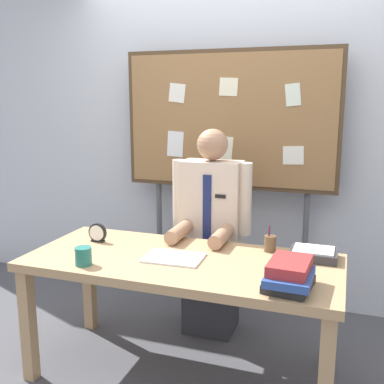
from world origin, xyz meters
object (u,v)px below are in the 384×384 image
(desk, at_px, (182,273))
(book_stack, at_px, (289,275))
(person, at_px, (211,240))
(paper_tray, at_px, (314,254))
(bulletin_board, at_px, (229,124))
(pen_holder, at_px, (270,243))
(open_notebook, at_px, (174,258))
(desk_clock, at_px, (98,233))
(coffee_mug, at_px, (83,256))

(desk, bearing_deg, book_stack, -18.70)
(person, xyz_separation_m, paper_tray, (0.70, -0.33, 0.09))
(bulletin_board, bearing_deg, desk, -90.00)
(pen_holder, bearing_deg, paper_tray, -9.43)
(open_notebook, relative_size, desk_clock, 2.71)
(person, height_order, paper_tray, person)
(desk, height_order, coffee_mug, coffee_mug)
(open_notebook, xyz_separation_m, desk_clock, (-0.57, 0.13, 0.05))
(desk, relative_size, desk_clock, 14.76)
(person, xyz_separation_m, pen_holder, (0.45, -0.29, 0.12))
(person, xyz_separation_m, desk_clock, (-0.61, -0.46, 0.12))
(open_notebook, xyz_separation_m, pen_holder, (0.49, 0.31, 0.04))
(person, relative_size, pen_holder, 8.90)
(desk, bearing_deg, desk_clock, 169.44)
(coffee_mug, height_order, pen_holder, pen_holder)
(paper_tray, bearing_deg, bulletin_board, 132.59)
(person, relative_size, desk_clock, 11.89)
(bulletin_board, distance_m, desk_clock, 1.27)
(book_stack, height_order, desk_clock, book_stack)
(bulletin_board, height_order, paper_tray, bulletin_board)
(bulletin_board, relative_size, open_notebook, 6.08)
(bulletin_board, distance_m, open_notebook, 1.25)
(pen_holder, height_order, paper_tray, pen_holder)
(book_stack, height_order, pen_holder, pen_holder)
(desk_clock, xyz_separation_m, paper_tray, (1.31, 0.13, -0.03))
(coffee_mug, bearing_deg, desk_clock, 110.18)
(desk_clock, bearing_deg, desk, -10.56)
(paper_tray, bearing_deg, person, 154.69)
(desk_clock, relative_size, paper_tray, 0.46)
(person, xyz_separation_m, coffee_mug, (-0.47, -0.85, 0.12))
(coffee_mug, xyz_separation_m, paper_tray, (1.17, 0.52, -0.02))
(desk_clock, distance_m, coffee_mug, 0.41)
(coffee_mug, xyz_separation_m, pen_holder, (0.92, 0.56, -0.00))
(book_stack, bearing_deg, person, 128.37)
(open_notebook, relative_size, pen_holder, 2.03)
(person, distance_m, paper_tray, 0.78)
(bulletin_board, xyz_separation_m, pen_holder, (0.45, -0.72, -0.66))
(person, relative_size, paper_tray, 5.48)
(desk, relative_size, book_stack, 5.79)
(person, distance_m, bulletin_board, 0.89)
(desk, relative_size, open_notebook, 5.45)
(desk_clock, bearing_deg, pen_holder, 9.31)
(desk, distance_m, pen_holder, 0.55)
(bulletin_board, xyz_separation_m, coffee_mug, (-0.47, -1.28, -0.66))
(book_stack, xyz_separation_m, paper_tray, (0.08, 0.46, -0.04))
(bulletin_board, xyz_separation_m, paper_tray, (0.70, -0.77, -0.68))
(person, height_order, coffee_mug, person)
(desk, distance_m, coffee_mug, 0.56)
(desk, height_order, book_stack, book_stack)
(open_notebook, relative_size, paper_tray, 1.25)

